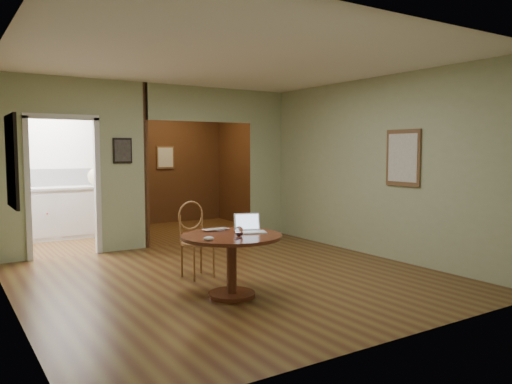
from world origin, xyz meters
TOP-DOWN VIEW (x-y plane):
  - floor at (0.00, 0.00)m, footprint 5.00×5.00m
  - room_shell at (-0.47, 3.10)m, footprint 5.20×7.50m
  - dining_table at (-0.42, -0.65)m, footprint 1.10×1.10m
  - chair at (-0.37, 0.37)m, footprint 0.45×0.45m
  - open_laptop at (-0.16, -0.62)m, footprint 0.35×0.35m
  - closed_laptop at (-0.43, -0.38)m, footprint 0.31×0.20m
  - mouse at (-0.80, -0.86)m, footprint 0.12×0.09m
  - wine_glass at (-0.39, -0.78)m, footprint 0.09×0.09m
  - pen at (-0.50, -0.94)m, footprint 0.12×0.07m
  - kitchen_cabinet at (-1.35, 4.20)m, footprint 2.06×0.60m
  - grocery_bag at (-0.55, 4.20)m, footprint 0.41×0.38m

SIDE VIEW (x-z plane):
  - floor at x=0.00m, z-range 0.00..0.00m
  - kitchen_cabinet at x=-1.35m, z-range 0.00..0.94m
  - dining_table at x=-0.42m, z-range 0.17..0.86m
  - chair at x=-0.37m, z-range 0.05..1.02m
  - pen at x=-0.50m, z-range 0.69..0.70m
  - closed_laptop at x=-0.43m, z-range 0.69..0.71m
  - mouse at x=-0.80m, z-range 0.69..0.74m
  - wine_glass at x=-0.39m, z-range 0.69..0.80m
  - open_laptop at x=-0.16m, z-range 0.65..0.85m
  - grocery_bag at x=-0.55m, z-range 0.94..1.28m
  - room_shell at x=-0.47m, z-range -1.21..3.79m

